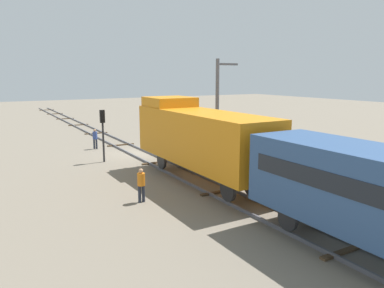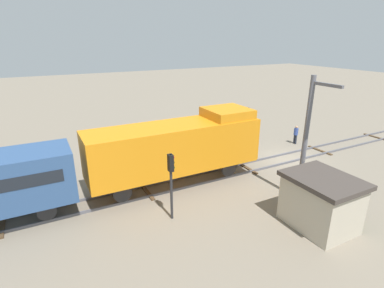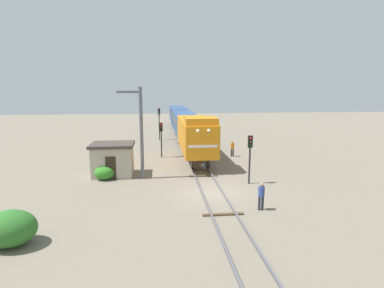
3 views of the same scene
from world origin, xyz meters
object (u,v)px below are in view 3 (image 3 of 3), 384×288
Objects in this scene: locomotive at (195,134)px; worker_near_track at (261,194)px; passenger_car_leading at (184,122)px; passenger_car_trailing at (178,114)px; traffic_signal_mid at (161,133)px; catenary_mast at (141,131)px; traffic_signal_far at (159,118)px; worker_by_signal at (232,147)px; relay_hut at (113,159)px; traffic_signal_near at (250,150)px.

worker_near_track is (2.40, -12.95, -1.78)m from locomotive.
passenger_car_trailing is at bearing 90.00° from passenger_car_leading.
locomotive is at bearing -30.35° from traffic_signal_mid.
passenger_car_leading is 19.67m from catenary_mast.
locomotive reaches higher than traffic_signal_far.
worker_near_track is (6.00, -26.38, -2.12)m from traffic_signal_far.
traffic_signal_far is 14.36m from worker_by_signal.
worker_by_signal is (7.60, -0.43, -1.59)m from traffic_signal_mid.
worker_near_track is 14.62m from worker_by_signal.
traffic_signal_far is 19.12m from catenary_mast.
passenger_car_trailing is 33.97m from catenary_mast.
worker_by_signal is at bearing 20.36° from locomotive.
worker_by_signal is (4.20, 1.56, -1.78)m from locomotive.
locomotive is 0.83× the size of passenger_car_leading.
catenary_mast reaches higher than traffic_signal_far.
relay_hut reaches higher than worker_near_track.
traffic_signal_far reaches higher than passenger_car_trailing.
traffic_signal_near is 22.39m from traffic_signal_far.
traffic_signal_near is 11.32m from relay_hut.
traffic_signal_near is 9.64m from worker_by_signal.
passenger_car_trailing is 33.22m from relay_hut.
locomotive is 3.31× the size of relay_hut.
traffic_signal_far is 2.65× the size of worker_near_track.
worker_by_signal is 0.23× the size of catenary_mast.
traffic_signal_far reaches higher than worker_by_signal.
passenger_car_trailing is at bearing 81.41° from catenary_mast.
traffic_signal_far is 27.13m from worker_near_track.
worker_by_signal is at bearing 83.96° from traffic_signal_near.
locomotive reaches higher than worker_by_signal.
worker_near_track is 10.86m from catenary_mast.
traffic_signal_far is 0.61× the size of catenary_mast.
passenger_car_leading is 11.84m from traffic_signal_mid.
catenary_mast is (-9.27, -7.18, 2.92)m from worker_by_signal.
catenary_mast reaches higher than passenger_car_trailing.
catenary_mast reaches higher than traffic_signal_mid.
traffic_signal_near is at bearing 62.18° from worker_near_track.
catenary_mast reaches higher than passenger_car_leading.
worker_by_signal is (7.80, -11.87, -2.12)m from traffic_signal_far.
traffic_signal_mid is 7.91m from catenary_mast.
locomotive is at bearing -151.56° from worker_by_signal.
passenger_car_leading reaches higher than traffic_signal_near.
relay_hut is (-11.70, -5.96, 0.40)m from worker_by_signal.
worker_by_signal is at bearing -3.26° from traffic_signal_mid.
traffic_signal_far is at bearing 105.01° from locomotive.
traffic_signal_mid is at bearing -175.17° from worker_by_signal.
worker_near_track is (2.40, -40.88, -1.53)m from passenger_car_trailing.
passenger_car_trailing reaches higher than traffic_signal_mid.
locomotive is 7.65m from catenary_mast.
passenger_car_trailing reaches higher than worker_by_signal.
locomotive is 4.82m from worker_by_signal.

